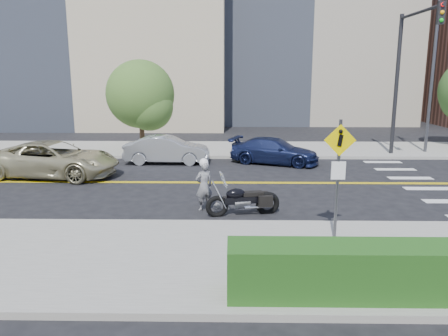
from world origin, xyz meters
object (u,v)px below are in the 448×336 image
at_px(pedestrian_sign, 338,168).
at_px(suv, 54,159).
at_px(parked_car_blue, 274,151).
at_px(motorcyclist, 204,185).
at_px(parked_car_silver, 167,150).
at_px(motorcycle, 243,193).

distance_m(pedestrian_sign, suv, 12.45).
bearing_deg(parked_car_blue, motorcyclist, 178.46).
bearing_deg(parked_car_silver, motorcycle, -155.58).
bearing_deg(motorcyclist, parked_car_silver, -101.62).
bearing_deg(suv, pedestrian_sign, -117.97).
xyz_separation_m(pedestrian_sign, suv, (-10.06, 7.24, -1.21)).
distance_m(suv, parked_car_silver, 5.22).
height_order(pedestrian_sign, motorcyclist, pedestrian_sign).
xyz_separation_m(pedestrian_sign, parked_car_silver, (-5.74, 10.17, -1.29)).
distance_m(motorcyclist, parked_car_silver, 7.78).
distance_m(motorcycle, suv, 9.25).
relative_size(motorcycle, parked_car_silver, 0.55).
xyz_separation_m(suv, parked_car_blue, (9.49, 2.94, -0.13)).
xyz_separation_m(motorcycle, parked_car_silver, (-3.48, 7.91, -0.01)).
relative_size(pedestrian_sign, parked_car_silver, 0.74).
bearing_deg(pedestrian_sign, suv, 144.25).
bearing_deg(pedestrian_sign, motorcyclist, 141.97).
distance_m(pedestrian_sign, motorcycle, 3.44).
bearing_deg(parked_car_silver, suv, 124.86).
bearing_deg(parked_car_blue, pedestrian_sign, -156.97).
xyz_separation_m(parked_car_silver, parked_car_blue, (5.18, 0.01, -0.05)).
height_order(suv, parked_car_blue, suv).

